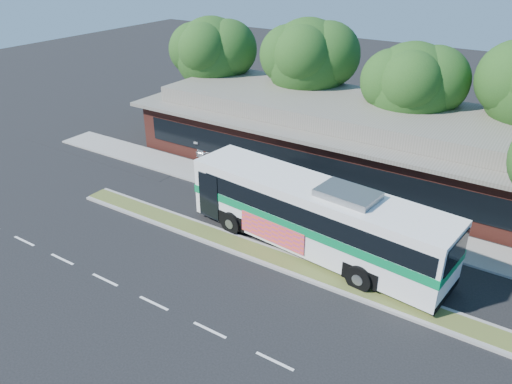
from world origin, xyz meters
TOP-DOWN VIEW (x-y plane):
  - ground at (0.00, 0.00)m, footprint 120.00×120.00m
  - median_strip at (0.00, 0.60)m, footprint 26.00×1.10m
  - sidewalk at (0.00, 6.40)m, footprint 44.00×2.60m
  - parking_lot at (-18.00, 10.00)m, footprint 14.00×12.00m
  - plaza_building at (0.00, 12.99)m, footprint 33.20×11.20m
  - tree_bg_a at (-14.58, 15.14)m, footprint 6.47×5.80m
  - tree_bg_b at (-6.57, 16.14)m, footprint 6.69×6.00m
  - tree_bg_c at (1.40, 15.13)m, footprint 6.24×5.60m
  - transit_bus at (0.80, 2.39)m, footprint 13.73×4.41m
  - sedan at (-9.00, 9.40)m, footprint 5.64×3.53m

SIDE VIEW (x-z plane):
  - ground at x=0.00m, z-range 0.00..0.00m
  - parking_lot at x=-18.00m, z-range 0.00..0.01m
  - sidewalk at x=0.00m, z-range 0.00..0.12m
  - median_strip at x=0.00m, z-range 0.00..0.15m
  - sedan at x=-9.00m, z-range 0.00..1.52m
  - transit_bus at x=0.80m, z-range 0.21..4.01m
  - plaza_building at x=0.00m, z-range -0.10..4.35m
  - tree_bg_c at x=1.40m, z-range 1.46..9.72m
  - tree_bg_a at x=-14.58m, z-range 1.55..10.18m
  - tree_bg_b at x=-6.57m, z-range 1.64..10.64m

